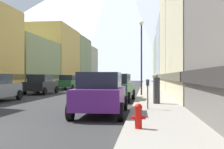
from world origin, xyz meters
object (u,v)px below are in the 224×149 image
object	(u,v)px
car_left_3	(68,82)
streetlamp_right	(141,46)
potted_plant_0	(10,87)
car_driving_0	(122,80)
pedestrian_1	(33,83)
car_right_1	(117,87)
fire_hydrant_near	(138,115)
parking_meter_near	(148,90)
car_right_0	(101,93)
pedestrian_0	(157,90)
car_left_2	(41,84)

from	to	relation	value
car_left_3	streetlamp_right	xyz separation A→B (m)	(9.15, -11.65, 3.09)
potted_plant_0	car_left_3	bearing A→B (deg)	69.98
potted_plant_0	car_driving_0	bearing A→B (deg)	70.79
potted_plant_0	pedestrian_1	bearing A→B (deg)	78.24
car_right_1	car_left_3	bearing A→B (deg)	116.20
car_left_3	fire_hydrant_near	bearing A→B (deg)	-70.32
car_right_1	parking_meter_near	bearing A→B (deg)	-71.25
parking_meter_near	fire_hydrant_near	bearing A→B (deg)	-93.67
car_driving_0	parking_meter_near	xyz separation A→B (m)	(4.15, -37.10, 0.11)
car_right_0	streetlamp_right	bearing A→B (deg)	81.63
fire_hydrant_near	parking_meter_near	distance (m)	4.71
car_driving_0	fire_hydrant_near	xyz separation A→B (m)	(3.85, -41.77, -0.37)
streetlamp_right	car_driving_0	bearing A→B (deg)	97.75
pedestrian_0	pedestrian_1	xyz separation A→B (m)	(-12.50, 13.30, -0.00)
car_left_3	car_left_2	bearing A→B (deg)	-89.99
car_left_2	potted_plant_0	distance (m)	3.24
car_left_3	pedestrian_1	bearing A→B (deg)	-115.30
car_driving_0	pedestrian_1	xyz separation A→B (m)	(-7.85, -21.09, -0.01)
car_left_3	streetlamp_right	size ratio (longest dim) A/B	0.75
car_left_3	pedestrian_0	distance (m)	21.04
car_right_1	potted_plant_0	distance (m)	12.69
car_right_0	parking_meter_near	xyz separation A→B (m)	(1.95, 0.98, 0.11)
car_right_1	pedestrian_0	distance (m)	3.91
car_left_2	pedestrian_1	bearing A→B (deg)	121.53
car_right_1	parking_meter_near	size ratio (longest dim) A/B	3.37
car_left_3	fire_hydrant_near	world-z (taller)	car_left_3
pedestrian_0	potted_plant_0	bearing A→B (deg)	143.79
car_left_3	pedestrian_0	xyz separation A→B (m)	(10.05, -18.48, -0.01)
car_left_2	car_left_3	distance (m)	9.18
pedestrian_0	parking_meter_near	bearing A→B (deg)	-100.47
car_left_3	fire_hydrant_near	distance (m)	27.47
pedestrian_1	streetlamp_right	distance (m)	13.63
car_right_0	car_driving_0	size ratio (longest dim) A/B	1.01
car_left_3	parking_meter_near	xyz separation A→B (m)	(9.55, -21.19, 0.11)
car_driving_0	streetlamp_right	distance (m)	27.98
pedestrian_0	streetlamp_right	world-z (taller)	streetlamp_right
car_left_2	streetlamp_right	bearing A→B (deg)	-15.10
parking_meter_near	streetlamp_right	bearing A→B (deg)	92.40
potted_plant_0	car_right_0	bearing A→B (deg)	-51.10
car_driving_0	parking_meter_near	size ratio (longest dim) A/B	3.31
potted_plant_0	streetlamp_right	size ratio (longest dim) A/B	0.14
car_driving_0	pedestrian_1	world-z (taller)	car_driving_0
car_right_1	car_driving_0	world-z (taller)	same
parking_meter_near	pedestrian_1	distance (m)	20.01
pedestrian_0	car_right_1	bearing A→B (deg)	128.84
streetlamp_right	car_right_0	bearing A→B (deg)	-98.37
car_left_3	potted_plant_0	bearing A→B (deg)	-110.02
car_driving_0	streetlamp_right	xyz separation A→B (m)	(3.75, -27.55, 3.09)
streetlamp_right	car_left_3	bearing A→B (deg)	128.16
car_left_2	car_right_0	world-z (taller)	same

